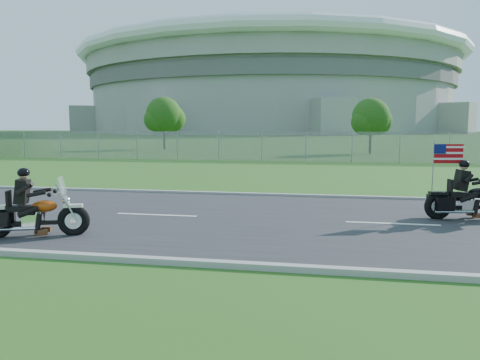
# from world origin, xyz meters

# --- Properties ---
(ground) EXTENTS (420.00, 420.00, 0.00)m
(ground) POSITION_xyz_m (0.00, 0.00, 0.00)
(ground) COLOR #2B5B1C
(ground) RESTS_ON ground
(road) EXTENTS (120.00, 8.00, 0.04)m
(road) POSITION_xyz_m (0.00, 0.00, 0.02)
(road) COLOR #28282B
(road) RESTS_ON ground
(curb_north) EXTENTS (120.00, 0.18, 0.12)m
(curb_north) POSITION_xyz_m (0.00, 4.05, 0.05)
(curb_north) COLOR #9E9B93
(curb_north) RESTS_ON ground
(curb_south) EXTENTS (120.00, 0.18, 0.12)m
(curb_south) POSITION_xyz_m (0.00, -4.05, 0.05)
(curb_south) COLOR #9E9B93
(curb_south) RESTS_ON ground
(fence) EXTENTS (60.00, 0.03, 2.00)m
(fence) POSITION_xyz_m (-5.00, 20.00, 1.00)
(fence) COLOR gray
(fence) RESTS_ON ground
(stadium) EXTENTS (140.40, 140.40, 29.20)m
(stadium) POSITION_xyz_m (-20.00, 170.00, 15.58)
(stadium) COLOR #A3A099
(stadium) RESTS_ON ground
(tree_fence_near) EXTENTS (3.52, 3.28, 4.75)m
(tree_fence_near) POSITION_xyz_m (6.04, 30.04, 2.97)
(tree_fence_near) COLOR #382316
(tree_fence_near) RESTS_ON ground
(tree_fence_mid) EXTENTS (3.96, 3.69, 5.30)m
(tree_fence_mid) POSITION_xyz_m (-13.95, 34.04, 3.30)
(tree_fence_mid) COLOR #382316
(tree_fence_mid) RESTS_ON ground
(motorcycle_lead) EXTENTS (2.19, 1.05, 1.52)m
(motorcycle_lead) POSITION_xyz_m (-3.72, -2.75, 0.49)
(motorcycle_lead) COLOR black
(motorcycle_lead) RESTS_ON ground
(motorcycle_follow) EXTENTS (2.29, 0.90, 1.92)m
(motorcycle_follow) POSITION_xyz_m (5.99, 1.00, 0.53)
(motorcycle_follow) COLOR black
(motorcycle_follow) RESTS_ON ground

